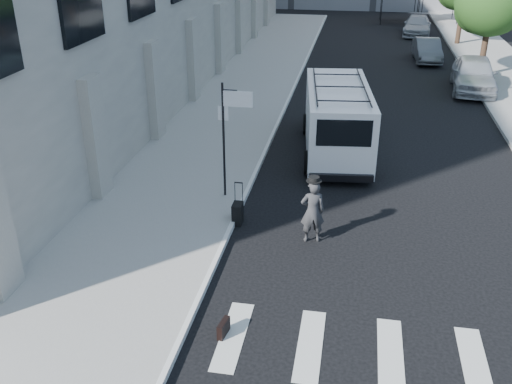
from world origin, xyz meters
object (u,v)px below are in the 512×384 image
at_px(suitcase, 238,213).
at_px(cargo_van, 337,119).
at_px(parked_car_b, 427,50).
at_px(parked_car_a, 474,74).
at_px(businessman, 313,212).
at_px(parked_car_c, 417,25).
at_px(briefcase, 224,328).

distance_m(suitcase, cargo_van, 6.62).
relative_size(cargo_van, parked_car_b, 1.68).
bearing_deg(parked_car_a, businessman, -107.34).
bearing_deg(parked_car_b, businessman, -104.36).
distance_m(parked_car_a, parked_car_c, 15.28).
relative_size(parked_car_a, parked_car_b, 1.25).
height_order(suitcase, cargo_van, cargo_van).
relative_size(businessman, suitcase, 1.47).
xyz_separation_m(suitcase, parked_car_a, (8.70, 15.60, 0.53)).
distance_m(businessman, suitcase, 2.29).
bearing_deg(businessman, suitcase, -27.84).
relative_size(suitcase, cargo_van, 0.18).
xyz_separation_m(cargo_van, parked_car_b, (4.62, 15.86, -0.61)).
distance_m(briefcase, parked_car_b, 27.45).
bearing_deg(suitcase, businessman, -15.78).
height_order(suitcase, parked_car_c, parked_car_c).
bearing_deg(cargo_van, parked_car_b, 67.29).
height_order(briefcase, parked_car_c, parked_car_c).
relative_size(businessman, briefcase, 3.99).
height_order(suitcase, parked_car_b, parked_car_b).
height_order(businessman, suitcase, businessman).
relative_size(cargo_van, parked_car_c, 1.44).
xyz_separation_m(suitcase, parked_car_c, (7.06, 30.79, 0.36)).
relative_size(briefcase, suitcase, 0.37).
distance_m(suitcase, parked_car_a, 17.87).
xyz_separation_m(briefcase, parked_car_b, (6.32, 26.70, 0.49)).
height_order(businessman, parked_car_c, businessman).
bearing_deg(parked_car_b, suitcase, -109.88).
bearing_deg(briefcase, cargo_van, 90.96).
bearing_deg(parked_car_c, cargo_van, -94.94).
bearing_deg(parked_car_a, parked_car_c, 100.87).
distance_m(parked_car_b, parked_car_c, 8.84).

